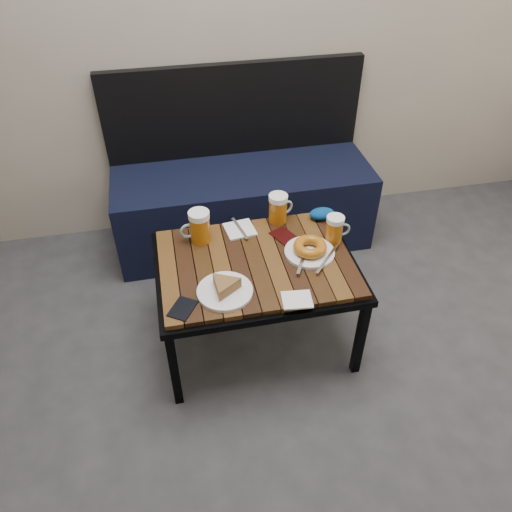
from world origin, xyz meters
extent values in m
cube|color=black|center=(-0.10, 1.74, 0.23)|extent=(1.40, 0.50, 0.45)
cube|color=black|center=(-0.10, 1.97, 0.70)|extent=(1.40, 0.05, 0.50)
cube|color=black|center=(-0.58, 0.70, 0.21)|extent=(0.03, 0.03, 0.42)
cube|color=black|center=(0.20, 0.70, 0.21)|extent=(0.04, 0.03, 0.42)
cube|color=black|center=(-0.58, 1.26, 0.21)|extent=(0.03, 0.04, 0.42)
cube|color=black|center=(0.20, 1.26, 0.21)|extent=(0.04, 0.04, 0.42)
cube|color=black|center=(-0.19, 0.98, 0.43)|extent=(0.84, 0.62, 0.03)
cube|color=#3E220E|center=(-0.19, 0.98, 0.46)|extent=(0.80, 0.58, 0.02)
cylinder|color=#AB5C0D|center=(-0.39, 1.17, 0.53)|extent=(0.09, 0.09, 0.12)
cylinder|color=white|center=(-0.39, 1.17, 0.61)|extent=(0.09, 0.09, 0.03)
torus|color=#8C999E|center=(-0.44, 1.17, 0.53)|extent=(0.07, 0.02, 0.07)
cylinder|color=#AB5C0D|center=(-0.03, 1.24, 0.53)|extent=(0.11, 0.11, 0.11)
cylinder|color=white|center=(-0.03, 1.24, 0.60)|extent=(0.09, 0.09, 0.03)
torus|color=#8C999E|center=(0.01, 1.26, 0.53)|extent=(0.07, 0.04, 0.07)
cylinder|color=#AB5C0D|center=(0.17, 1.05, 0.52)|extent=(0.08, 0.08, 0.10)
cylinder|color=white|center=(0.17, 1.05, 0.58)|extent=(0.08, 0.08, 0.02)
torus|color=#8C999E|center=(0.22, 1.05, 0.52)|extent=(0.06, 0.01, 0.06)
cylinder|color=white|center=(-0.34, 0.82, 0.48)|extent=(0.22, 0.22, 0.01)
cylinder|color=white|center=(0.05, 0.98, 0.48)|extent=(0.21, 0.21, 0.01)
torus|color=#954A0D|center=(0.05, 0.98, 0.51)|extent=(0.14, 0.14, 0.04)
cube|color=#A5A8AD|center=(0.11, 0.92, 0.49)|extent=(0.16, 0.17, 0.00)
cube|color=#A5A8AD|center=(0.00, 0.92, 0.49)|extent=(0.09, 0.15, 0.00)
cube|color=white|center=(-0.21, 1.21, 0.48)|extent=(0.14, 0.14, 0.01)
cube|color=#A5A8AD|center=(-0.21, 1.21, 0.48)|extent=(0.05, 0.17, 0.00)
cube|color=white|center=(-0.08, 0.72, 0.48)|extent=(0.12, 0.11, 0.01)
cube|color=black|center=(-0.51, 0.77, 0.47)|extent=(0.13, 0.14, 0.01)
cube|color=black|center=(-0.03, 1.12, 0.47)|extent=(0.12, 0.14, 0.01)
ellipsoid|color=#051789|center=(0.17, 1.22, 0.50)|extent=(0.12, 0.08, 0.05)
camera|label=1|loc=(-0.51, -0.56, 1.83)|focal=35.00mm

